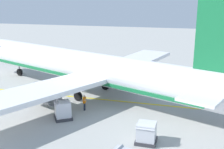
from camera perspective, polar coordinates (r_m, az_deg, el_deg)
name	(u,v)px	position (r m, az deg, el deg)	size (l,w,h in m)	color
airliner_foreground	(86,68)	(35.42, -5.18, 1.39)	(33.53, 39.91, 11.90)	white
cargo_container_near	(63,110)	(28.92, -9.95, -7.13)	(2.32, 2.32, 1.97)	#333338
cargo_container_far	(146,133)	(24.27, 6.95, -11.65)	(1.74, 1.74, 1.88)	#333338
crew_marshaller	(84,101)	(30.70, -5.60, -5.44)	(0.63, 0.23, 1.73)	#191E33
crew_loader_left	(176,83)	(37.94, 12.83, -1.77)	(0.30, 0.62, 1.68)	#191E33
apron_guide_line	(118,101)	(33.61, 1.15, -5.36)	(0.30, 60.00, 0.01)	yellow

